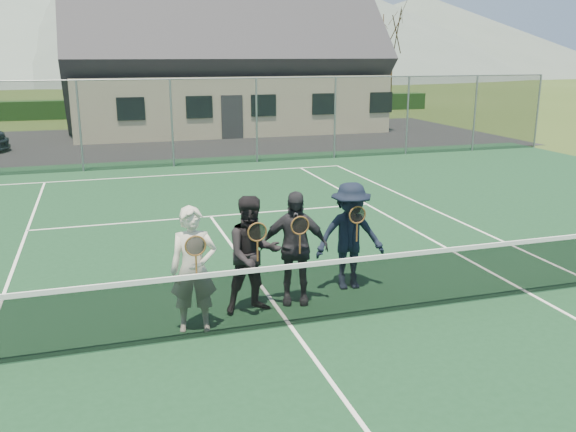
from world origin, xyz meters
name	(u,v)px	position (x,y,z in m)	size (l,w,h in m)	color
ground	(156,142)	(0.00, 20.00, 0.00)	(220.00, 220.00, 0.00)	#324619
court_surface	(290,327)	(0.00, 0.00, 0.01)	(30.00, 30.00, 0.02)	#14381E
tarmac_carpark	(61,146)	(-4.00, 20.00, 0.01)	(40.00, 12.00, 0.01)	black
hedge_row	(137,108)	(0.00, 32.00, 0.55)	(40.00, 1.20, 1.10)	black
hill_centre	(232,8)	(20.00, 95.00, 11.00)	(120.00, 120.00, 22.00)	#52635A
hill_east	(422,36)	(55.00, 95.00, 7.00)	(90.00, 90.00, 14.00)	#526358
court_markings	(290,326)	(0.00, 0.00, 0.02)	(11.03, 23.83, 0.01)	white
tennis_net	(290,292)	(0.00, 0.00, 0.54)	(11.68, 0.08, 1.10)	slate
perimeter_fence	(172,123)	(0.00, 13.50, 1.52)	(30.07, 0.07, 3.02)	slate
clubhouse	(224,50)	(4.00, 24.00, 3.99)	(15.60, 8.20, 7.70)	beige
tree_c	(163,21)	(2.00, 33.00, 5.79)	(3.20, 3.20, 7.77)	#331F12
tree_d	(313,24)	(12.00, 33.00, 5.79)	(3.20, 3.20, 7.77)	#372414
tree_e	(393,25)	(18.00, 33.00, 5.79)	(3.20, 3.20, 7.77)	#352313
player_a	(194,270)	(-1.31, 0.30, 0.92)	(0.71, 0.55, 1.80)	beige
player_b	(253,255)	(-0.36, 0.69, 0.92)	(0.92, 0.74, 1.80)	black
player_c	(294,248)	(0.33, 0.84, 0.92)	(1.14, 0.72, 1.80)	#27272D
player_d	(350,236)	(1.40, 1.15, 0.92)	(1.22, 0.78, 1.80)	black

